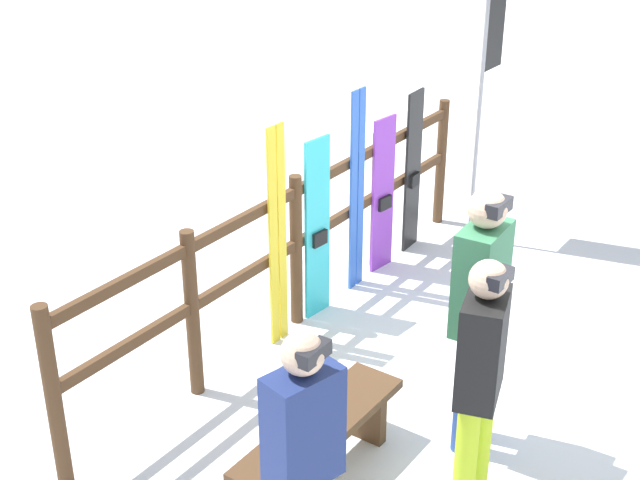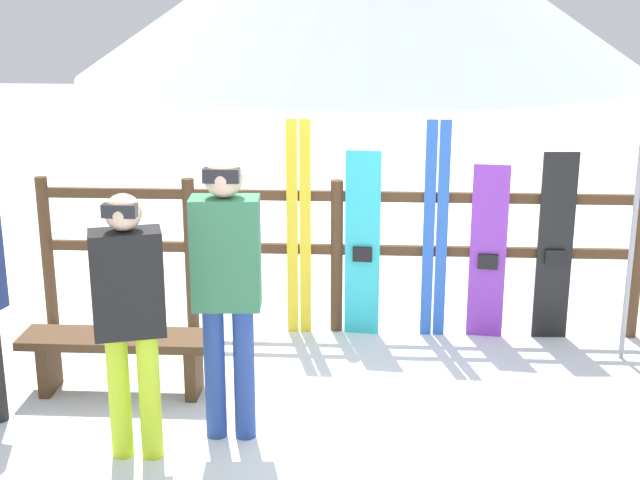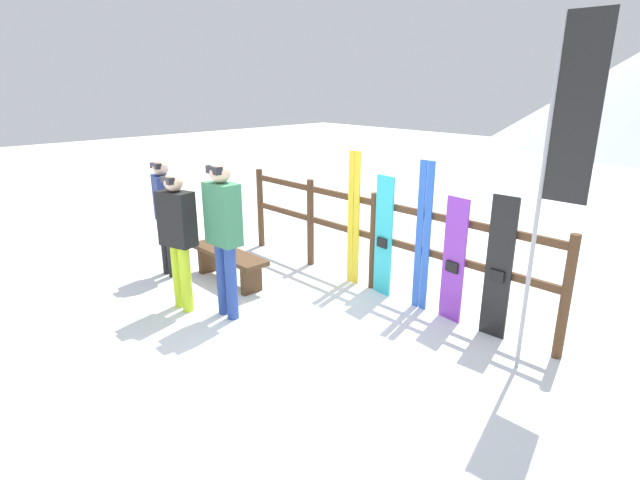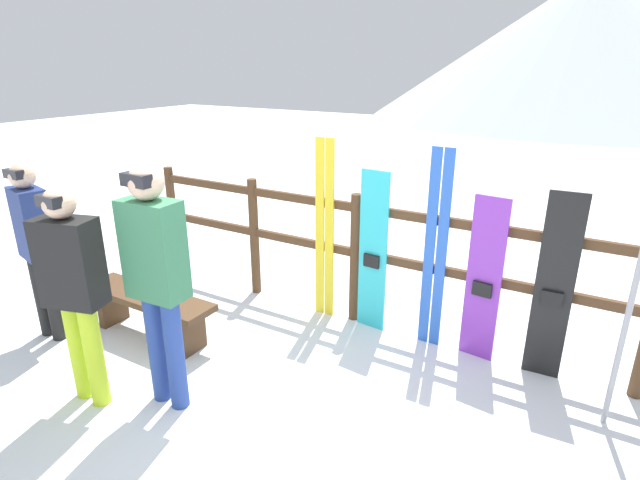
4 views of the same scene
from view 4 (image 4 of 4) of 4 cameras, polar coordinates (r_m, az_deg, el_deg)
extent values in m
plane|color=white|center=(3.86, -8.36, -19.35)|extent=(40.00, 40.00, 0.00)
cone|color=#B2BCD1|center=(26.06, 27.80, 18.95)|extent=(18.00, 18.00, 6.00)
cylinder|color=#4C331E|center=(6.17, -16.42, 2.17)|extent=(0.10, 0.10, 1.28)
cylinder|color=#4C331E|center=(5.39, -7.51, 0.29)|extent=(0.10, 0.10, 1.28)
cylinder|color=#4C331E|center=(4.78, 4.02, -2.16)|extent=(0.10, 0.10, 1.28)
cylinder|color=#4C331E|center=(4.43, 18.16, -5.02)|extent=(0.10, 0.10, 1.28)
cube|color=#4C331E|center=(4.76, 4.04, -1.45)|extent=(4.83, 0.05, 0.08)
cube|color=#4C331E|center=(4.62, 4.17, 3.72)|extent=(4.83, 0.05, 0.08)
cube|color=#4C331E|center=(4.82, -19.16, -6.20)|extent=(1.38, 0.36, 0.06)
cube|color=#4C331E|center=(5.28, -22.61, -6.89)|extent=(0.08, 0.29, 0.37)
cube|color=#4C331E|center=(4.57, -14.52, -10.24)|extent=(0.08, 0.29, 0.37)
cylinder|color=black|center=(5.26, -29.22, -5.55)|extent=(0.12, 0.12, 0.79)
cylinder|color=black|center=(5.13, -28.23, -6.03)|extent=(0.12, 0.12, 0.79)
cube|color=navy|center=(4.96, -30.06, 1.64)|extent=(0.42, 0.29, 0.62)
sphere|color=#D8B293|center=(4.87, -30.91, 6.33)|extent=(0.21, 0.21, 0.21)
cube|color=black|center=(4.83, -31.62, 6.45)|extent=(0.19, 0.07, 0.07)
cylinder|color=navy|center=(3.94, -18.13, -11.55)|extent=(0.13, 0.13, 0.88)
cylinder|color=navy|center=(3.82, -16.22, -12.42)|extent=(0.13, 0.13, 0.88)
cube|color=#33724C|center=(3.54, -18.46, -1.08)|extent=(0.43, 0.25, 0.69)
sphere|color=#D8B293|center=(3.41, -19.31, 6.24)|extent=(0.24, 0.24, 0.24)
cube|color=black|center=(3.36, -20.27, 6.45)|extent=(0.21, 0.08, 0.08)
cylinder|color=#B7D826|center=(4.21, -25.89, -11.15)|extent=(0.13, 0.13, 0.80)
cylinder|color=#B7D826|center=(4.07, -24.38, -12.00)|extent=(0.13, 0.13, 0.80)
cube|color=black|center=(3.84, -26.69, -2.33)|extent=(0.46, 0.34, 0.63)
sphere|color=#D8B293|center=(3.71, -27.69, 3.76)|extent=(0.22, 0.22, 0.22)
cube|color=black|center=(3.68, -28.59, 3.90)|extent=(0.19, 0.08, 0.08)
cube|color=yellow|center=(4.81, -0.01, 1.19)|extent=(0.09, 0.02, 1.77)
cube|color=yellow|center=(4.76, 1.08, 0.98)|extent=(0.09, 0.02, 1.77)
cube|color=#2DBFCC|center=(4.60, 6.07, -1.42)|extent=(0.28, 0.05, 1.53)
cube|color=black|center=(4.61, 5.89, -2.41)|extent=(0.16, 0.04, 0.12)
cube|color=blue|center=(4.39, 12.41, -1.14)|extent=(0.09, 0.02, 1.78)
cube|color=blue|center=(4.36, 13.71, -1.38)|extent=(0.09, 0.02, 1.78)
cube|color=purple|center=(4.34, 18.20, -4.41)|extent=(0.29, 0.06, 1.43)
cube|color=black|center=(4.35, 18.02, -5.39)|extent=(0.16, 0.05, 0.12)
cube|color=black|center=(4.27, 25.17, -5.03)|extent=(0.28, 0.04, 1.54)
cube|color=black|center=(4.27, 24.98, -6.11)|extent=(0.16, 0.04, 0.12)
camera|label=1|loc=(7.14, -62.81, 20.80)|focal=50.00mm
camera|label=2|loc=(3.43, -120.04, -3.73)|focal=50.00mm
camera|label=3|loc=(2.14, 139.66, -10.00)|focal=28.00mm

